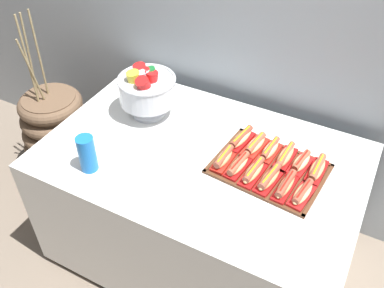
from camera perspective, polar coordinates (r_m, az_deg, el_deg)
ground_plane at (r=2.53m, az=1.04°, el=-13.93°), size 10.00×10.00×0.00m
buffet_table at (r=2.22m, az=1.16°, el=-8.14°), size 1.48×0.95×0.74m
floor_vase at (r=2.90m, az=-17.48°, el=0.89°), size 0.47×0.47×1.14m
serving_tray at (r=1.93m, az=10.30°, el=-3.35°), size 0.51×0.40×0.01m
hot_dog_0 at (r=1.90m, az=4.27°, el=-1.99°), size 0.07×0.16×0.06m
hot_dog_1 at (r=1.88m, az=6.25°, el=-2.89°), size 0.08×0.17×0.06m
hot_dog_2 at (r=1.86m, az=8.28°, el=-3.73°), size 0.08×0.19×0.06m
hot_dog_3 at (r=1.84m, az=10.36°, el=-4.60°), size 0.09×0.19×0.06m
hot_dog_4 at (r=1.83m, az=12.48°, el=-5.51°), size 0.07×0.18×0.06m
hot_dog_5 at (r=1.81m, az=14.63°, el=-6.45°), size 0.09×0.18×0.06m
hot_dog_6 at (r=2.01m, az=6.62°, el=0.70°), size 0.09×0.19×0.06m
hot_dog_7 at (r=1.99m, az=8.50°, el=-0.15°), size 0.09×0.18×0.06m
hot_dog_8 at (r=1.97m, az=10.45°, el=-0.85°), size 0.07×0.17×0.06m
hot_dog_9 at (r=1.96m, az=12.42°, el=-1.68°), size 0.07×0.19×0.06m
hot_dog_10 at (r=1.94m, az=14.43°, el=-2.48°), size 0.09×0.16×0.06m
hot_dog_11 at (r=1.93m, az=16.47°, el=-3.31°), size 0.07×0.18×0.06m
punch_bowl at (r=2.14m, az=-6.10°, el=7.48°), size 0.29×0.29×0.27m
cup_stack at (r=1.90m, az=-13.94°, el=-1.27°), size 0.08×0.08×0.18m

